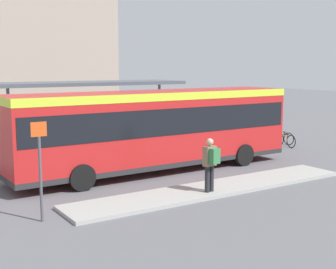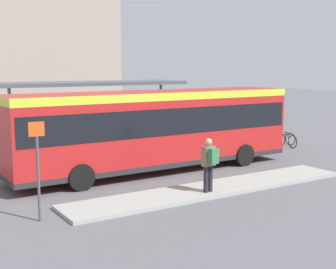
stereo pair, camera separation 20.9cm
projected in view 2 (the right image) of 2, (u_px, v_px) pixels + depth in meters
The scene contains 9 objects.
ground_plane at pixel (156, 171), 19.34m from camera, with size 120.00×120.00×0.00m, color #5B5B60.
curb_island at pixel (214, 189), 16.32m from camera, with size 11.00×1.80×0.12m.
city_bus at pixel (156, 125), 19.07m from camera, with size 12.24×2.80×3.29m.
pedestrian_waiting at pixel (209, 162), 15.50m from camera, with size 0.47×0.51×1.81m.
bicycle_orange at pixel (287, 140), 25.15m from camera, with size 0.48×1.65×0.71m.
bicycle_black at pixel (283, 138), 26.00m from camera, with size 0.48×1.64×0.71m.
station_shelter at pixel (92, 84), 25.04m from camera, with size 10.21×3.19×3.49m.
potted_planter_near_shelter at pixel (176, 134), 25.33m from camera, with size 0.98×0.98×1.31m.
platform_sign at pixel (38, 167), 12.87m from camera, with size 0.44×0.08×2.80m.
Camera 2 is at (-9.65, -16.28, 4.29)m, focal length 50.00 mm.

